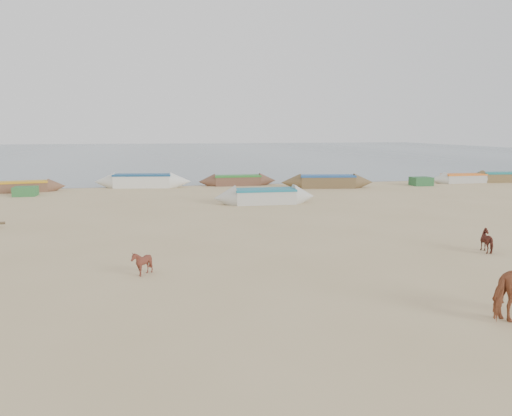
# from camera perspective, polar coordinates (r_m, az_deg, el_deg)

# --- Properties ---
(ground) EXTENTS (140.00, 140.00, 0.00)m
(ground) POSITION_cam_1_polar(r_m,az_deg,el_deg) (17.36, 2.61, -5.28)
(ground) COLOR tan
(ground) RESTS_ON ground
(sea) EXTENTS (160.00, 160.00, 0.00)m
(sea) POSITION_cam_1_polar(r_m,az_deg,el_deg) (98.50, -9.03, 6.36)
(sea) COLOR slate
(sea) RESTS_ON ground
(calf_front) EXTENTS (0.77, 0.70, 0.76)m
(calf_front) POSITION_cam_1_polar(r_m,az_deg,el_deg) (15.15, -12.91, -6.14)
(calf_front) COLOR #58261B
(calf_front) RESTS_ON ground
(calf_right) EXTENTS (0.86, 0.94, 0.80)m
(calf_right) POSITION_cam_1_polar(r_m,az_deg,el_deg) (19.38, 25.13, -3.41)
(calf_right) COLOR maroon
(calf_right) RESTS_ON ground
(near_canoe) EXTENTS (5.97, 1.58, 0.87)m
(near_canoe) POSITION_cam_1_polar(r_m,az_deg,el_deg) (28.99, 1.00, 1.36)
(near_canoe) COLOR beige
(near_canoe) RESTS_ON ground
(waterline_canoes) EXTENTS (54.92, 5.27, 1.00)m
(waterline_canoes) POSITION_cam_1_polar(r_m,az_deg,el_deg) (37.21, -6.40, 2.98)
(waterline_canoes) COLOR brown
(waterline_canoes) RESTS_ON ground
(beach_clutter) EXTENTS (41.56, 4.44, 0.64)m
(beach_clutter) POSITION_cam_1_polar(r_m,az_deg,el_deg) (37.34, 2.67, 2.84)
(beach_clutter) COLOR #316F37
(beach_clutter) RESTS_ON ground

